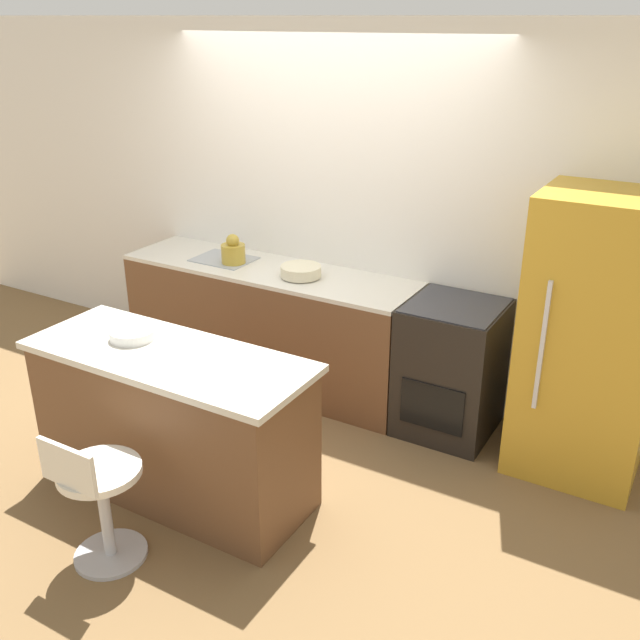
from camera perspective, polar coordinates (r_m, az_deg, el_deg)
ground_plane at (r=5.18m, az=-2.84°, el=-6.94°), size 14.00×14.00×0.00m
wall_back at (r=5.22m, az=0.89°, el=8.76°), size 8.00×0.06×2.60m
back_counter at (r=5.39m, az=-4.09°, el=-0.36°), size 2.27×0.61×0.91m
kitchen_island at (r=4.20m, az=-11.64°, el=-8.09°), size 1.67×0.65×0.90m
oven_range at (r=4.80m, az=10.42°, el=-3.82°), size 0.60×0.63×0.91m
refrigerator at (r=4.44m, az=20.88°, el=-1.47°), size 0.74×0.67×1.73m
stool_chair at (r=3.82m, az=-17.26°, el=-13.41°), size 0.42×0.42×0.77m
kettle at (r=5.33m, az=-6.96°, el=5.47°), size 0.18×0.18×0.22m
mixing_bowl at (r=5.02m, az=-1.54°, el=3.94°), size 0.29×0.29×0.08m
fruit_bowl at (r=4.20m, az=-14.77°, el=-1.08°), size 0.26×0.26×0.06m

